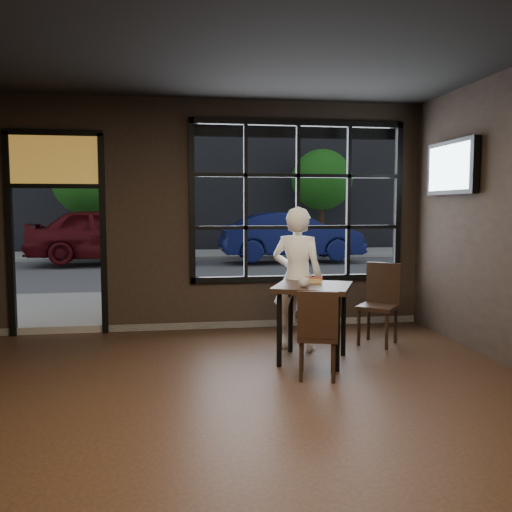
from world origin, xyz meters
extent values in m
cube|color=black|center=(0.00, 0.00, -0.01)|extent=(6.00, 7.00, 0.02)
cube|color=black|center=(0.00, 0.00, 3.21)|extent=(6.00, 7.00, 0.02)
cube|color=black|center=(1.20, 3.50, 1.80)|extent=(3.06, 0.12, 2.28)
cube|color=orange|center=(-2.10, 3.50, 2.35)|extent=(1.20, 0.06, 0.70)
cube|color=#545456|center=(0.00, 24.00, -0.02)|extent=(60.00, 41.00, 0.04)
cube|color=#5B5956|center=(0.00, 23.00, 7.50)|extent=(28.00, 12.00, 15.00)
cube|color=black|center=(0.97, 1.73, 0.43)|extent=(1.06, 1.06, 0.87)
cube|color=black|center=(0.87, 1.14, 0.46)|extent=(0.48, 0.48, 0.91)
cube|color=black|center=(1.96, 2.32, 0.51)|extent=(0.62, 0.62, 1.02)
imported|color=white|center=(0.91, 2.25, 0.86)|extent=(0.75, 0.68, 1.73)
imported|color=silver|center=(0.83, 1.57, 0.91)|extent=(0.15, 0.15, 0.10)
cube|color=black|center=(2.93, 2.39, 2.22)|extent=(0.13, 1.15, 0.67)
imported|color=#0E1548|center=(3.02, 12.21, 0.82)|extent=(4.41, 1.62, 1.44)
imported|color=#4F0B0F|center=(-2.40, 12.41, 0.91)|extent=(4.79, 2.06, 1.61)
cylinder|color=#332114|center=(-3.47, 14.79, 0.96)|extent=(0.18, 0.18, 1.93)
sphere|color=#1E6116|center=(-3.47, 14.79, 2.54)|extent=(2.10, 2.10, 2.10)
cylinder|color=#332114|center=(4.90, 15.50, 1.03)|extent=(0.19, 0.19, 2.06)
sphere|color=#236A19|center=(4.90, 15.50, 2.71)|extent=(2.25, 2.25, 2.25)
camera|label=1|loc=(-0.56, -4.06, 1.73)|focal=38.00mm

